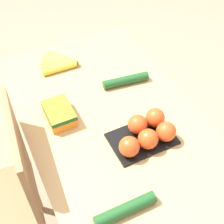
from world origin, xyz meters
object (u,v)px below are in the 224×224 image
object	(u,v)px
cucumber_far	(126,80)
chair	(8,202)
tomato_pack	(147,133)
banana_bunch	(60,63)
carrot_bag	(59,113)
cucumber_near	(125,209)

from	to	relation	value
cucumber_far	chair	bearing A→B (deg)	105.53
chair	tomato_pack	world-z (taller)	chair
banana_bunch	carrot_bag	distance (m)	0.35
cucumber_far	tomato_pack	bearing A→B (deg)	165.63
banana_bunch	carrot_bag	bearing A→B (deg)	159.82
chair	cucumber_far	bearing A→B (deg)	111.04
tomato_pack	carrot_bag	distance (m)	0.37
carrot_bag	cucumber_near	distance (m)	0.49
cucumber_far	cucumber_near	bearing A→B (deg)	151.83
tomato_pack	cucumber_far	world-z (taller)	tomato_pack
banana_bunch	tomato_pack	world-z (taller)	tomato_pack
chair	carrot_bag	size ratio (longest dim) A/B	6.39
cucumber_near	chair	bearing A→B (deg)	44.42
cucumber_near	carrot_bag	bearing A→B (deg)	5.94
banana_bunch	chair	bearing A→B (deg)	135.58
chair	cucumber_near	xyz separation A→B (m)	(-0.37, -0.36, 0.29)
chair	cucumber_far	world-z (taller)	chair
carrot_bag	cucumber_near	world-z (taller)	carrot_bag
banana_bunch	cucumber_near	xyz separation A→B (m)	(-0.81, 0.07, 0.00)
banana_bunch	cucumber_near	distance (m)	0.81
carrot_bag	chair	bearing A→B (deg)	109.97
carrot_bag	cucumber_far	distance (m)	0.35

